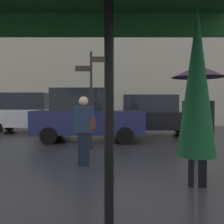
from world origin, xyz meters
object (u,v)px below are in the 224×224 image
(pedestrian_with_bag, at_px, (85,127))
(street_signpost, at_px, (92,91))
(folded_patio_umbrella_near, at_px, (198,92))
(parked_car_right, at_px, (88,115))
(parked_car_left, at_px, (153,115))
(pedestrian_with_umbrella, at_px, (199,96))
(parked_car_distant, at_px, (29,113))

(pedestrian_with_bag, xyz_separation_m, street_signpost, (-0.01, 2.29, 0.98))
(folded_patio_umbrella_near, relative_size, parked_car_right, 0.55)
(parked_car_left, distance_m, street_signpost, 4.66)
(parked_car_left, height_order, parked_car_right, parked_car_right)
(pedestrian_with_umbrella, relative_size, pedestrian_with_bag, 1.31)
(folded_patio_umbrella_near, bearing_deg, parked_car_left, 83.57)
(pedestrian_with_bag, height_order, parked_car_right, parked_car_right)
(parked_car_left, height_order, parked_car_distant, parked_car_distant)
(parked_car_left, relative_size, parked_car_right, 1.03)
(street_signpost, bearing_deg, pedestrian_with_bag, -89.73)
(parked_car_right, height_order, street_signpost, street_signpost)
(parked_car_distant, bearing_deg, pedestrian_with_umbrella, -60.07)
(folded_patio_umbrella_near, height_order, parked_car_distant, folded_patio_umbrella_near)
(parked_car_left, bearing_deg, pedestrian_with_umbrella, -83.55)
(pedestrian_with_umbrella, xyz_separation_m, parked_car_right, (-2.54, 5.76, -0.59))
(parked_car_distant, distance_m, street_signpost, 6.35)
(folded_patio_umbrella_near, height_order, parked_car_right, folded_patio_umbrella_near)
(street_signpost, bearing_deg, parked_car_left, 55.73)
(pedestrian_with_bag, bearing_deg, folded_patio_umbrella_near, 148.30)
(parked_car_left, xyz_separation_m, street_signpost, (-2.57, -3.77, 0.97))
(parked_car_right, xyz_separation_m, street_signpost, (0.32, -1.90, 0.89))
(pedestrian_with_bag, distance_m, parked_car_right, 4.21)
(parked_car_right, distance_m, street_signpost, 2.12)
(pedestrian_with_umbrella, distance_m, parked_car_distant, 10.74)
(parked_car_left, distance_m, parked_car_distant, 6.42)
(parked_car_left, bearing_deg, pedestrian_with_bag, -103.81)
(pedestrian_with_bag, height_order, parked_car_left, parked_car_left)
(pedestrian_with_bag, height_order, street_signpost, street_signpost)
(pedestrian_with_umbrella, bearing_deg, folded_patio_umbrella_near, -24.02)
(pedestrian_with_umbrella, distance_m, parked_car_right, 6.33)
(pedestrian_with_bag, distance_m, street_signpost, 2.49)
(pedestrian_with_bag, xyz_separation_m, parked_car_distant, (-3.73, 7.37, 0.07))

